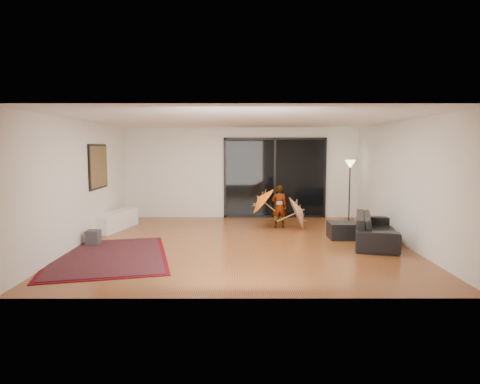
{
  "coord_description": "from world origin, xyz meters",
  "views": [
    {
      "loc": [
        -0.07,
        -9.31,
        2.12
      ],
      "look_at": [
        -0.05,
        0.36,
        1.1
      ],
      "focal_mm": 32.0,
      "sensor_mm": 36.0,
      "label": 1
    }
  ],
  "objects_px": {
    "media_console": "(116,220)",
    "sofa": "(376,229)",
    "child": "(279,207)",
    "ottoman": "(343,230)"
  },
  "relations": [
    {
      "from": "media_console",
      "to": "child",
      "type": "distance_m",
      "value": 4.25
    },
    {
      "from": "media_console",
      "to": "child",
      "type": "relative_size",
      "value": 1.48
    },
    {
      "from": "media_console",
      "to": "sofa",
      "type": "height_order",
      "value": "sofa"
    },
    {
      "from": "ottoman",
      "to": "sofa",
      "type": "bearing_deg",
      "value": -41.88
    },
    {
      "from": "sofa",
      "to": "media_console",
      "type": "bearing_deg",
      "value": 90.77
    },
    {
      "from": "sofa",
      "to": "child",
      "type": "height_order",
      "value": "child"
    },
    {
      "from": "media_console",
      "to": "sofa",
      "type": "bearing_deg",
      "value": -2.33
    },
    {
      "from": "media_console",
      "to": "sofa",
      "type": "xyz_separation_m",
      "value": [
        6.2,
        -1.65,
        0.09
      ]
    },
    {
      "from": "sofa",
      "to": "child",
      "type": "relative_size",
      "value": 1.95
    },
    {
      "from": "media_console",
      "to": "child",
      "type": "bearing_deg",
      "value": 15.33
    }
  ]
}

